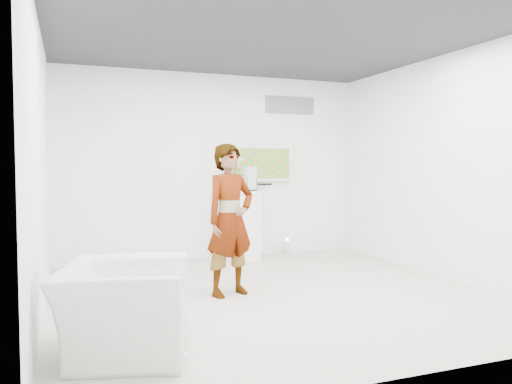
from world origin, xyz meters
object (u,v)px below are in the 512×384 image
pedestal (241,225)px  person (230,220)px  floor_uplight (287,247)px  tv (264,163)px  armchair (124,308)px

pedestal → person: bearing=-112.2°
person → floor_uplight: size_ratio=7.11×
tv → floor_uplight: size_ratio=4.02×
tv → floor_uplight: tv is taller
person → armchair: bearing=-152.6°
person → tv: bearing=41.1°
person → pedestal: size_ratio=1.59×
person → armchair: size_ratio=1.60×
pedestal → floor_uplight: bearing=13.6°
floor_uplight → person: bearing=-127.8°
person → floor_uplight: 2.94m
person → pedestal: 2.21m
person → floor_uplight: (1.74, 2.24, -0.76)m
floor_uplight → armchair: bearing=-130.2°
tv → pedestal: 1.16m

